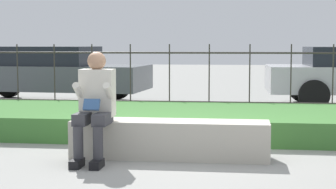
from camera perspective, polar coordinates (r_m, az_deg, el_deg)
The scene contains 6 objects.
ground_plane at distance 6.56m, azimuth 2.23°, elevation -6.51°, with size 60.00×60.00×0.00m, color gray.
stone_bench at distance 6.55m, azimuth 0.18°, elevation -4.79°, with size 2.29×0.49×0.44m.
person_seated_reader at distance 6.37m, azimuth -7.42°, elevation -0.78°, with size 0.42×0.73×1.24m.
grass_berm at distance 8.39m, azimuth 3.42°, elevation -2.78°, with size 10.05×2.40×0.34m.
iron_fence at distance 10.27m, azimuth 4.20°, elevation 1.63°, with size 8.05×0.03×1.32m.
car_parked_left at distance 13.18m, azimuth -12.38°, elevation 2.24°, with size 4.69×2.19×1.27m.
Camera 1 is at (0.58, -6.40, 1.32)m, focal length 60.00 mm.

